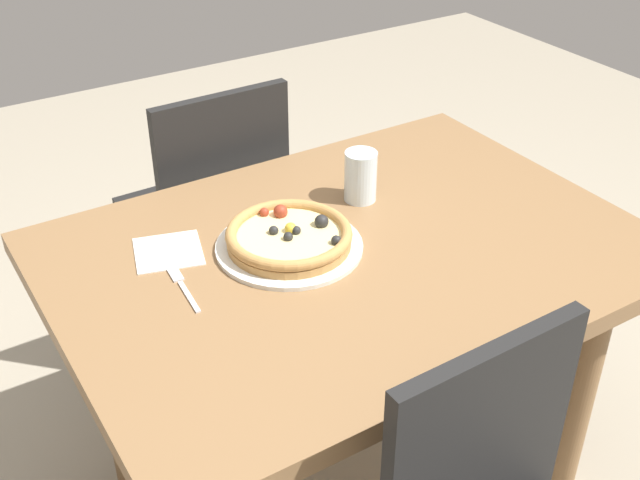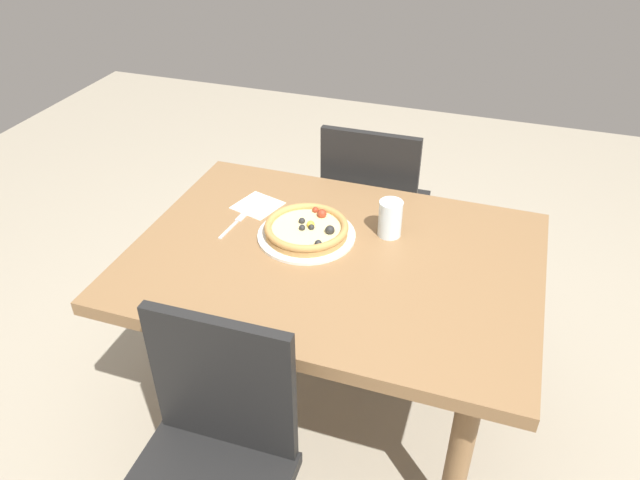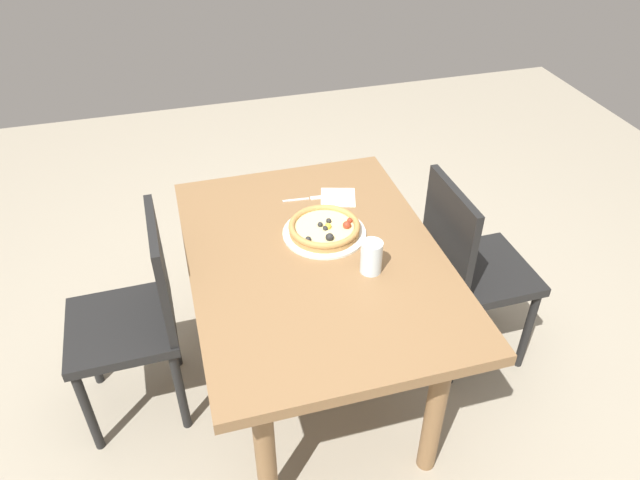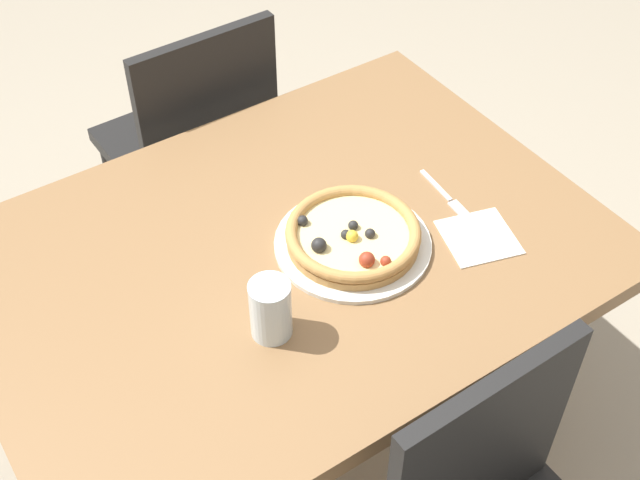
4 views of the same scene
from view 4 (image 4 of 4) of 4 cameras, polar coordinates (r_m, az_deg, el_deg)
The scene contains 8 objects.
ground_plane at distance 2.26m, azimuth -1.71°, elevation -13.56°, with size 6.00×6.00×0.00m, color #9E937F.
dining_table at distance 1.75m, azimuth -2.15°, elevation -2.84°, with size 1.25×0.91×0.72m.
chair_near at distance 2.32m, azimuth -8.52°, elevation 6.34°, with size 0.41×0.41×0.89m.
plate at distance 1.68m, azimuth 2.23°, elevation -0.26°, with size 0.32×0.32×0.01m, color silver.
pizza at distance 1.67m, azimuth 2.24°, elevation 0.33°, with size 0.27×0.27×0.05m.
fork at distance 1.81m, azimuth 8.61°, elevation 2.92°, with size 0.03×0.17×0.00m.
drinking_glass at distance 1.50m, azimuth -3.37°, elevation -4.71°, with size 0.08×0.08×0.12m, color silver.
napkin at distance 1.73m, azimuth 10.70°, elevation 0.19°, with size 0.14×0.14×0.00m, color white.
Camera 4 is at (0.60, 1.01, 1.93)m, focal length 47.23 mm.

